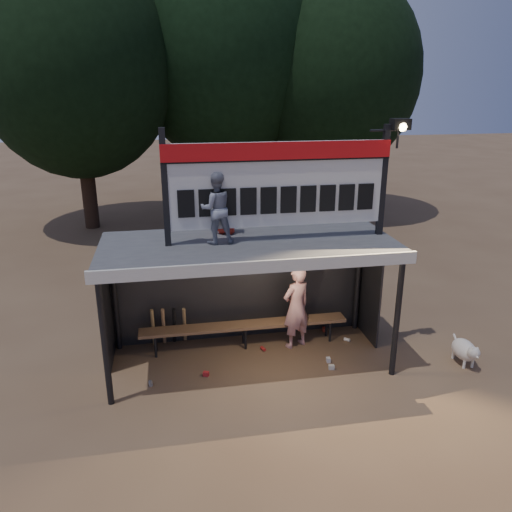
{
  "coord_description": "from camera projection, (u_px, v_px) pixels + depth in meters",
  "views": [
    {
      "loc": [
        -1.33,
        -8.0,
        4.84
      ],
      "look_at": [
        0.2,
        0.4,
        1.9
      ],
      "focal_mm": 35.0,
      "sensor_mm": 36.0,
      "label": 1
    }
  ],
  "objects": [
    {
      "name": "dugout_shelter",
      "position": [
        247.0,
        262.0,
        8.87
      ],
      "size": [
        5.1,
        2.08,
        2.32
      ],
      "color": "#414143",
      "rests_on": "ground"
    },
    {
      "name": "dog",
      "position": [
        465.0,
        350.0,
        9.04
      ],
      "size": [
        0.36,
        0.81,
        0.49
      ],
      "color": "beige",
      "rests_on": "ground"
    },
    {
      "name": "bats",
      "position": [
        169.0,
        326.0,
        9.62
      ],
      "size": [
        0.67,
        0.35,
        0.84
      ],
      "color": "olive",
      "rests_on": "ground"
    },
    {
      "name": "scoreboard_assembly",
      "position": [
        282.0,
        181.0,
        8.25
      ],
      "size": [
        4.1,
        0.27,
        1.99
      ],
      "color": "black",
      "rests_on": "dugout_shelter"
    },
    {
      "name": "player",
      "position": [
        296.0,
        307.0,
        9.5
      ],
      "size": [
        0.71,
        0.61,
        1.65
      ],
      "primitive_type": "imported",
      "rotation": [
        0.0,
        0.0,
        3.57
      ],
      "color": "white",
      "rests_on": "ground"
    },
    {
      "name": "tree_mid",
      "position": [
        223.0,
        46.0,
        18.1
      ],
      "size": [
        7.22,
        7.22,
        10.36
      ],
      "color": "#311F16",
      "rests_on": "ground"
    },
    {
      "name": "litter",
      "position": [
        283.0,
        356.0,
        9.31
      ],
      "size": [
        3.93,
        1.52,
        0.08
      ],
      "color": "red",
      "rests_on": "ground"
    },
    {
      "name": "tree_right",
      "position": [
        336.0,
        74.0,
        18.16
      ],
      "size": [
        6.08,
        6.08,
        8.72
      ],
      "color": "black",
      "rests_on": "ground"
    },
    {
      "name": "ground",
      "position": [
        249.0,
        360.0,
        9.24
      ],
      "size": [
        80.0,
        80.0,
        0.0
      ],
      "primitive_type": "plane",
      "color": "brown",
      "rests_on": "ground"
    },
    {
      "name": "tree_left",
      "position": [
        75.0,
        62.0,
        16.07
      ],
      "size": [
        6.46,
        6.46,
        9.27
      ],
      "color": "#311F15",
      "rests_on": "ground"
    },
    {
      "name": "child_a",
      "position": [
        216.0,
        208.0,
        8.19
      ],
      "size": [
        0.6,
        0.48,
        1.19
      ],
      "primitive_type": "imported",
      "rotation": [
        0.0,
        0.0,
        3.19
      ],
      "color": "gray",
      "rests_on": "dugout_shelter"
    },
    {
      "name": "bench",
      "position": [
        244.0,
        326.0,
        9.61
      ],
      "size": [
        4.0,
        0.35,
        0.48
      ],
      "color": "brown",
      "rests_on": "ground"
    },
    {
      "name": "child_b",
      "position": [
        226.0,
        208.0,
        8.77
      ],
      "size": [
        0.55,
        0.49,
        0.94
      ],
      "primitive_type": "imported",
      "rotation": [
        0.0,
        0.0,
        2.6
      ],
      "color": "#AE261A",
      "rests_on": "dugout_shelter"
    }
  ]
}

